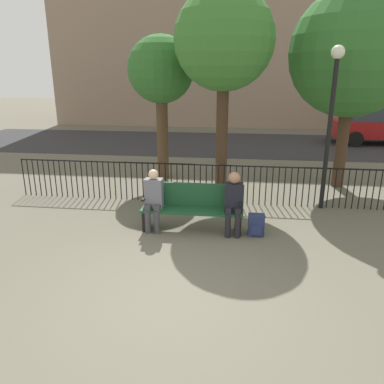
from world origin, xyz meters
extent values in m
plane|color=#605B4C|center=(0.00, 0.00, 0.00)|extent=(80.00, 80.00, 0.00)
cube|color=#194728|center=(0.00, 2.40, 0.42)|extent=(1.98, 0.45, 0.05)
cube|color=#194728|center=(0.00, 2.59, 0.69)|extent=(1.98, 0.05, 0.47)
cube|color=black|center=(-0.93, 2.40, 0.20)|extent=(0.06, 0.38, 0.40)
cube|color=black|center=(0.93, 2.40, 0.20)|extent=(0.06, 0.38, 0.40)
cube|color=black|center=(-0.93, 2.40, 0.65)|extent=(0.06, 0.38, 0.04)
cube|color=black|center=(0.93, 2.40, 0.65)|extent=(0.06, 0.38, 0.04)
cylinder|color=#3D3D42|center=(-0.83, 2.18, 0.23)|extent=(0.11, 0.11, 0.45)
cylinder|color=#3D3D42|center=(-0.65, 2.18, 0.23)|extent=(0.11, 0.11, 0.45)
cube|color=#3D3D42|center=(-0.83, 2.28, 0.50)|extent=(0.11, 0.20, 0.12)
cube|color=#3D3D42|center=(-0.65, 2.28, 0.50)|extent=(0.11, 0.20, 0.12)
cube|color=slate|center=(-0.74, 2.40, 0.74)|extent=(0.34, 0.22, 0.59)
sphere|color=beige|center=(-0.74, 2.38, 1.13)|extent=(0.19, 0.19, 0.19)
cylinder|color=black|center=(0.71, 2.18, 0.23)|extent=(0.11, 0.11, 0.45)
cylinder|color=black|center=(0.89, 2.18, 0.23)|extent=(0.11, 0.11, 0.45)
cube|color=black|center=(0.71, 2.28, 0.50)|extent=(0.11, 0.20, 0.12)
cube|color=black|center=(0.89, 2.28, 0.50)|extent=(0.11, 0.20, 0.12)
cube|color=black|center=(0.80, 2.40, 0.73)|extent=(0.34, 0.22, 0.56)
sphere|color=#A37556|center=(0.80, 2.38, 1.12)|extent=(0.22, 0.22, 0.22)
cube|color=navy|center=(1.24, 2.34, 0.21)|extent=(0.31, 0.20, 0.42)
cube|color=navy|center=(1.24, 2.22, 0.15)|extent=(0.21, 0.04, 0.19)
cylinder|color=black|center=(-4.50, 4.10, 0.47)|extent=(0.02, 0.02, 0.95)
cylinder|color=black|center=(-4.36, 4.10, 0.47)|extent=(0.02, 0.02, 0.95)
cylinder|color=black|center=(-4.22, 4.10, 0.47)|extent=(0.02, 0.02, 0.95)
cylinder|color=black|center=(-4.08, 4.10, 0.47)|extent=(0.02, 0.02, 0.95)
cylinder|color=black|center=(-3.94, 4.10, 0.47)|extent=(0.02, 0.02, 0.95)
cylinder|color=black|center=(-3.80, 4.10, 0.47)|extent=(0.02, 0.02, 0.95)
cylinder|color=black|center=(-3.66, 4.10, 0.47)|extent=(0.02, 0.02, 0.95)
cylinder|color=black|center=(-3.52, 4.10, 0.47)|extent=(0.02, 0.02, 0.95)
cylinder|color=black|center=(-3.38, 4.10, 0.47)|extent=(0.02, 0.02, 0.95)
cylinder|color=black|center=(-3.24, 4.10, 0.47)|extent=(0.02, 0.02, 0.95)
cylinder|color=black|center=(-3.10, 4.10, 0.47)|extent=(0.02, 0.02, 0.95)
cylinder|color=black|center=(-2.96, 4.10, 0.47)|extent=(0.02, 0.02, 0.95)
cylinder|color=black|center=(-2.82, 4.10, 0.47)|extent=(0.02, 0.02, 0.95)
cylinder|color=black|center=(-2.68, 4.10, 0.47)|extent=(0.02, 0.02, 0.95)
cylinder|color=black|center=(-2.54, 4.10, 0.47)|extent=(0.02, 0.02, 0.95)
cylinder|color=black|center=(-2.40, 4.10, 0.47)|extent=(0.02, 0.02, 0.95)
cylinder|color=black|center=(-2.26, 4.10, 0.47)|extent=(0.02, 0.02, 0.95)
cylinder|color=black|center=(-2.12, 4.10, 0.47)|extent=(0.02, 0.02, 0.95)
cylinder|color=black|center=(-1.98, 4.10, 0.47)|extent=(0.02, 0.02, 0.95)
cylinder|color=black|center=(-1.84, 4.10, 0.47)|extent=(0.02, 0.02, 0.95)
cylinder|color=black|center=(-1.70, 4.10, 0.47)|extent=(0.02, 0.02, 0.95)
cylinder|color=black|center=(-1.56, 4.10, 0.47)|extent=(0.02, 0.02, 0.95)
cylinder|color=black|center=(-1.42, 4.10, 0.47)|extent=(0.02, 0.02, 0.95)
cylinder|color=black|center=(-1.28, 4.10, 0.47)|extent=(0.02, 0.02, 0.95)
cylinder|color=black|center=(-1.14, 4.10, 0.47)|extent=(0.02, 0.02, 0.95)
cylinder|color=black|center=(-1.00, 4.10, 0.47)|extent=(0.02, 0.02, 0.95)
cylinder|color=black|center=(-0.86, 4.10, 0.47)|extent=(0.02, 0.02, 0.95)
cylinder|color=black|center=(-0.72, 4.10, 0.47)|extent=(0.02, 0.02, 0.95)
cylinder|color=black|center=(-0.58, 4.10, 0.47)|extent=(0.02, 0.02, 0.95)
cylinder|color=black|center=(-0.44, 4.10, 0.47)|extent=(0.02, 0.02, 0.95)
cylinder|color=black|center=(-0.30, 4.10, 0.47)|extent=(0.02, 0.02, 0.95)
cylinder|color=black|center=(-0.16, 4.10, 0.47)|extent=(0.02, 0.02, 0.95)
cylinder|color=black|center=(-0.02, 4.10, 0.47)|extent=(0.02, 0.02, 0.95)
cylinder|color=black|center=(0.12, 4.10, 0.47)|extent=(0.02, 0.02, 0.95)
cylinder|color=black|center=(0.26, 4.10, 0.47)|extent=(0.02, 0.02, 0.95)
cylinder|color=black|center=(0.40, 4.10, 0.47)|extent=(0.02, 0.02, 0.95)
cylinder|color=black|center=(0.54, 4.10, 0.47)|extent=(0.02, 0.02, 0.95)
cylinder|color=black|center=(0.68, 4.10, 0.47)|extent=(0.02, 0.02, 0.95)
cylinder|color=black|center=(0.82, 4.10, 0.47)|extent=(0.02, 0.02, 0.95)
cylinder|color=black|center=(0.96, 4.10, 0.47)|extent=(0.02, 0.02, 0.95)
cylinder|color=black|center=(1.10, 4.10, 0.47)|extent=(0.02, 0.02, 0.95)
cylinder|color=black|center=(1.24, 4.10, 0.47)|extent=(0.02, 0.02, 0.95)
cylinder|color=black|center=(1.38, 4.10, 0.47)|extent=(0.02, 0.02, 0.95)
cylinder|color=black|center=(1.52, 4.10, 0.47)|extent=(0.02, 0.02, 0.95)
cylinder|color=black|center=(1.66, 4.10, 0.47)|extent=(0.02, 0.02, 0.95)
cylinder|color=black|center=(1.80, 4.10, 0.47)|extent=(0.02, 0.02, 0.95)
cylinder|color=black|center=(1.94, 4.10, 0.47)|extent=(0.02, 0.02, 0.95)
cylinder|color=black|center=(2.08, 4.10, 0.47)|extent=(0.02, 0.02, 0.95)
cylinder|color=black|center=(2.22, 4.10, 0.47)|extent=(0.02, 0.02, 0.95)
cylinder|color=black|center=(2.36, 4.10, 0.47)|extent=(0.02, 0.02, 0.95)
cylinder|color=black|center=(2.50, 4.10, 0.47)|extent=(0.02, 0.02, 0.95)
cylinder|color=black|center=(2.64, 4.10, 0.47)|extent=(0.02, 0.02, 0.95)
cylinder|color=black|center=(2.78, 4.10, 0.47)|extent=(0.02, 0.02, 0.95)
cylinder|color=black|center=(2.92, 4.10, 0.47)|extent=(0.02, 0.02, 0.95)
cylinder|color=black|center=(3.06, 4.10, 0.47)|extent=(0.02, 0.02, 0.95)
cylinder|color=black|center=(3.20, 4.10, 0.47)|extent=(0.02, 0.02, 0.95)
cylinder|color=black|center=(3.34, 4.10, 0.47)|extent=(0.02, 0.02, 0.95)
cylinder|color=black|center=(3.48, 4.10, 0.47)|extent=(0.02, 0.02, 0.95)
cylinder|color=black|center=(3.62, 4.10, 0.47)|extent=(0.02, 0.02, 0.95)
cylinder|color=black|center=(3.76, 4.10, 0.47)|extent=(0.02, 0.02, 0.95)
cylinder|color=black|center=(3.90, 4.10, 0.47)|extent=(0.02, 0.02, 0.95)
cylinder|color=black|center=(4.04, 4.10, 0.47)|extent=(0.02, 0.02, 0.95)
cube|color=black|center=(0.00, 4.10, 0.93)|extent=(9.00, 0.03, 0.03)
cylinder|color=#422D1E|center=(3.58, 5.95, 1.29)|extent=(0.31, 0.31, 2.58)
sphere|color=#2D6628|center=(3.58, 5.95, 3.44)|extent=(3.16, 3.16, 3.16)
cylinder|color=#422D1E|center=(0.42, 4.99, 1.53)|extent=(0.29, 0.29, 3.07)
sphere|color=#38752D|center=(0.42, 4.99, 3.72)|extent=(2.36, 2.36, 2.36)
cylinder|color=#4C3823|center=(-1.34, 6.16, 1.28)|extent=(0.32, 0.32, 2.57)
sphere|color=#2D6628|center=(-1.34, 6.16, 3.07)|extent=(1.82, 1.82, 1.82)
cylinder|color=black|center=(2.79, 4.08, 1.65)|extent=(0.10, 0.10, 3.30)
sphere|color=silver|center=(2.79, 4.08, 3.38)|extent=(0.28, 0.28, 0.28)
cube|color=#2B2B2D|center=(0.00, 12.00, 0.00)|extent=(24.00, 6.00, 0.01)
cube|color=maroon|center=(6.98, 12.83, 0.67)|extent=(4.20, 1.70, 0.70)
cube|color=#2D333D|center=(6.67, 12.83, 1.32)|extent=(2.31, 1.56, 0.60)
cylinder|color=black|center=(5.68, 11.96, 0.32)|extent=(0.64, 0.20, 0.64)
cylinder|color=black|center=(5.68, 13.70, 0.32)|extent=(0.64, 0.20, 0.64)
cube|color=gray|center=(0.00, 20.00, 6.20)|extent=(20.00, 6.00, 12.40)
camera|label=1|loc=(0.87, -4.37, 2.98)|focal=35.00mm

